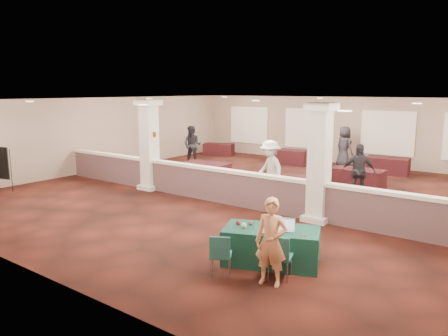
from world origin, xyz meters
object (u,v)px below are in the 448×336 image
Objects in this scene: attendee_c at (358,172)px; attendee_d at (344,147)px; far_table_back_center at (290,157)px; attendee_a at (192,145)px; attendee_b at (270,169)px; conf_chair_main at (279,254)px; far_table_front_left at (206,172)px; woman at (271,242)px; near_table at (271,246)px; conf_chair_side at (220,252)px; far_table_front_center at (292,187)px; far_table_back_right at (387,166)px; far_table_front_right at (358,179)px; far_table_back_left at (219,149)px.

attendee_d is at bearing 92.13° from attendee_c.
attendee_a is (-3.75, -2.85, 0.58)m from far_table_back_center.
far_table_back_center is 0.89× the size of attendee_b.
conf_chair_main is 0.48× the size of far_table_front_left.
woman is 6.63m from attendee_b.
attendee_d is at bearing 94.10° from woman.
far_table_back_center is 0.90× the size of attendee_d.
conf_chair_side is (-0.46, -1.13, 0.12)m from near_table.
woman is at bearing -112.82° from conf_chair_main.
attendee_a is (-7.00, 3.13, 0.55)m from far_table_front_center.
far_table_front_right is at bearing -90.00° from far_table_back_right.
far_table_front_right is (-0.54, 8.95, -0.12)m from conf_chair_side.
attendee_a is at bearing 144.11° from attendee_c.
conf_chair_side is 0.52× the size of far_table_back_left.
attendee_b is at bearing 99.18° from near_table.
woman is 13.35m from attendee_a.
far_table_back_center is at bearing 143.91° from far_table_front_right.
conf_chair_main is 0.49× the size of far_table_front_right.
attendee_c is (9.52, -5.00, 0.59)m from far_table_back_left.
conf_chair_side is at bearing -49.25° from far_table_front_left.
attendee_a is 1.01× the size of attendee_c.
attendee_a is at bearing 177.01° from far_table_front_right.
near_table is 2.35× the size of conf_chair_side.
attendee_d reaches higher than near_table.
attendee_c reaches higher than far_table_back_left.
attendee_a is 7.09m from attendee_d.
far_table_front_center is 0.97× the size of attendee_b.
far_table_back_right is 0.92× the size of attendee_d.
woman is at bearing -80.21° from far_table_front_right.
far_table_front_left is at bearing -56.76° from far_table_back_left.
attendee_c is (-0.98, 7.19, 0.09)m from woman.
near_table is 12.39m from far_table_back_center.
attendee_b reaches higher than attendee_c.
far_table_back_left is 0.84× the size of attendee_d.
far_table_front_right reaches higher than far_table_back_right.
attendee_d reaches higher than far_table_front_left.
far_table_back_center is (-5.04, 12.23, -0.14)m from conf_chair_side.
conf_chair_side is 0.45× the size of attendee_a.
near_table is at bearing -109.08° from attendee_c.
far_table_back_center is 0.92× the size of attendee_a.
conf_chair_side is 1.05m from woman.
far_table_back_left is 0.94× the size of far_table_back_center.
woman is at bearing -49.26° from far_table_back_left.
conf_chair_side is 0.48× the size of far_table_back_center.
far_table_back_center is 2.56m from attendee_d.
near_table is at bearing -48.55° from far_table_back_left.
conf_chair_main is (0.52, -0.60, 0.14)m from near_table.
far_table_back_right is at bearing 47.80° from far_table_front_left.
woman is 0.86× the size of attendee_b.
conf_chair_main is at bearing -64.13° from far_table_front_center.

